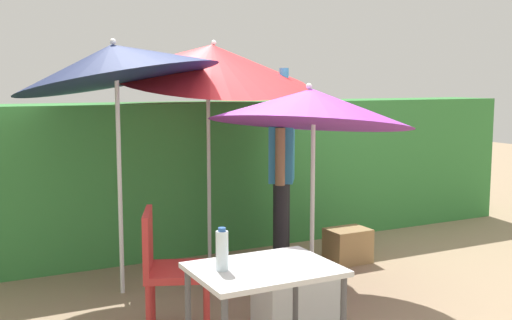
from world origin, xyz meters
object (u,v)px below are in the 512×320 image
(person_vendor, at_px, (282,169))
(umbrella_orange, at_px, (311,107))
(umbrella_yellow, at_px, (115,63))
(chair_plastic, at_px, (167,265))
(cooler_box, at_px, (297,301))
(umbrella_rainbow, at_px, (211,62))
(crate_cardboard, at_px, (348,245))
(bottle_water, at_px, (222,250))
(folding_table, at_px, (264,282))

(person_vendor, bearing_deg, umbrella_orange, -102.31)
(umbrella_orange, distance_m, umbrella_yellow, 1.60)
(chair_plastic, height_order, cooler_box, chair_plastic)
(person_vendor, relative_size, cooler_box, 3.22)
(umbrella_rainbow, distance_m, crate_cardboard, 2.21)
(umbrella_orange, height_order, person_vendor, person_vendor)
(chair_plastic, bearing_deg, cooler_box, -14.56)
(crate_cardboard, height_order, bottle_water, bottle_water)
(umbrella_yellow, bearing_deg, cooler_box, -52.62)
(chair_plastic, bearing_deg, folding_table, -74.49)
(bottle_water, bearing_deg, umbrella_rainbow, 68.33)
(cooler_box, xyz_separation_m, crate_cardboard, (1.25, 1.14, -0.02))
(umbrella_yellow, bearing_deg, crate_cardboard, -2.75)
(umbrella_rainbow, height_order, cooler_box, umbrella_rainbow)
(crate_cardboard, bearing_deg, umbrella_yellow, 177.25)
(umbrella_rainbow, xyz_separation_m, chair_plastic, (-0.99, -1.55, -1.42))
(chair_plastic, distance_m, cooler_box, 0.98)
(chair_plastic, relative_size, bottle_water, 3.71)
(person_vendor, xyz_separation_m, crate_cardboard, (0.63, -0.19, -0.77))
(umbrella_yellow, bearing_deg, bottle_water, -87.45)
(umbrella_orange, bearing_deg, folding_table, -130.82)
(person_vendor, height_order, bottle_water, person_vendor)
(chair_plastic, bearing_deg, umbrella_yellow, 93.54)
(folding_table, bearing_deg, person_vendor, 58.31)
(umbrella_orange, bearing_deg, person_vendor, 77.69)
(umbrella_orange, relative_size, folding_table, 2.32)
(person_vendor, height_order, chair_plastic, person_vendor)
(bottle_water, bearing_deg, person_vendor, 53.05)
(crate_cardboard, bearing_deg, umbrella_orange, -144.01)
(bottle_water, bearing_deg, folding_table, -11.99)
(umbrella_yellow, bearing_deg, folding_table, -80.64)
(umbrella_orange, bearing_deg, umbrella_rainbow, 106.09)
(umbrella_yellow, relative_size, crate_cardboard, 5.59)
(umbrella_yellow, xyz_separation_m, chair_plastic, (0.06, -1.02, -1.39))
(person_vendor, bearing_deg, crate_cardboard, -16.75)
(crate_cardboard, bearing_deg, bottle_water, -139.90)
(umbrella_yellow, distance_m, bottle_water, 2.17)
(umbrella_rainbow, distance_m, person_vendor, 1.21)
(cooler_box, distance_m, bottle_water, 1.26)
(person_vendor, distance_m, cooler_box, 1.65)
(umbrella_rainbow, relative_size, cooler_box, 3.91)
(person_vendor, relative_size, folding_table, 2.35)
(umbrella_yellow, height_order, crate_cardboard, umbrella_yellow)
(umbrella_yellow, distance_m, folding_table, 2.34)
(umbrella_rainbow, xyz_separation_m, person_vendor, (0.52, -0.45, -1.00))
(umbrella_rainbow, relative_size, umbrella_yellow, 1.01)
(chair_plastic, bearing_deg, umbrella_orange, 13.70)
(umbrella_yellow, distance_m, crate_cardboard, 2.81)
(person_vendor, height_order, crate_cardboard, person_vendor)
(umbrella_yellow, relative_size, person_vendor, 1.20)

